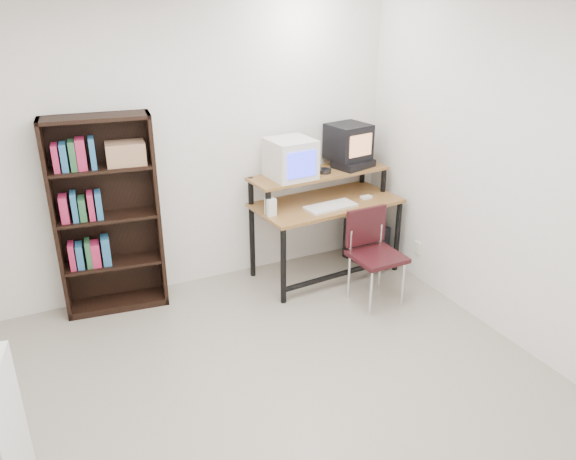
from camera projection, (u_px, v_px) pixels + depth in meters
name	position (u px, v px, depth m)	size (l,w,h in m)	color
floor	(276.00, 414.00, 3.64)	(4.00, 4.00, 0.01)	gray
back_wall	(178.00, 147.00, 4.79)	(4.00, 0.01, 2.60)	silver
right_wall	(534.00, 181.00, 3.93)	(0.01, 4.00, 2.60)	silver
computer_desk	(325.00, 204.00, 5.21)	(1.39, 0.77, 0.98)	brown
crt_monitor	(291.00, 159.00, 4.97)	(0.41, 0.42, 0.36)	silver
vcr	(353.00, 164.00, 5.32)	(0.36, 0.26, 0.08)	black
crt_tv	(348.00, 142.00, 5.29)	(0.40, 0.40, 0.33)	black
cd_spindle	(325.00, 172.00, 5.15)	(0.12, 0.12, 0.05)	#26262B
keyboard	(331.00, 207.00, 5.03)	(0.47, 0.21, 0.04)	silver
mousepad	(365.00, 200.00, 5.25)	(0.22, 0.18, 0.01)	black
mouse	(366.00, 198.00, 5.25)	(0.10, 0.06, 0.03)	white
desk_speaker	(271.00, 208.00, 4.83)	(0.08, 0.07, 0.17)	silver
pc_tower	(366.00, 243.00, 5.60)	(0.20, 0.45, 0.42)	black
school_chair	(373.00, 247.00, 4.81)	(0.42, 0.42, 0.82)	black
bookshelf	(107.00, 213.00, 4.58)	(0.86, 0.37, 1.66)	black
wall_outlet	(417.00, 248.00, 5.27)	(0.02, 0.08, 0.12)	beige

